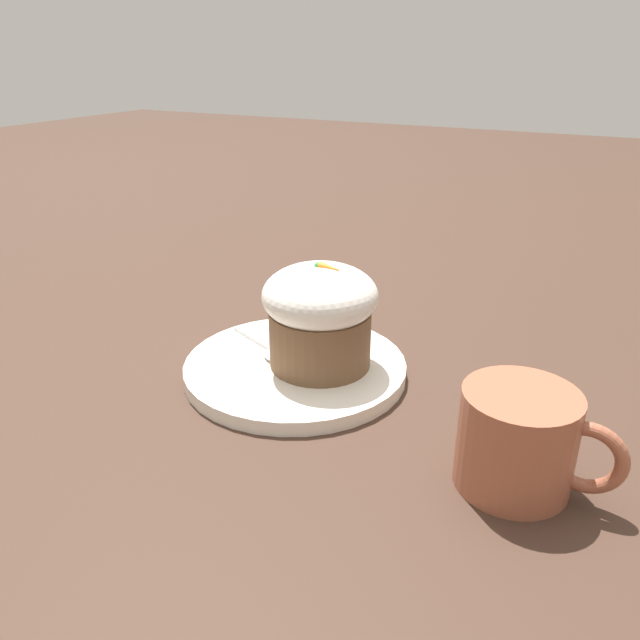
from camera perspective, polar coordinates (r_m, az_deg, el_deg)
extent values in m
plane|color=#3D281E|center=(0.62, -2.26, -4.97)|extent=(4.00, 4.00, 0.00)
cylinder|color=white|center=(0.62, -2.27, -4.40)|extent=(0.22, 0.22, 0.01)
cylinder|color=brown|center=(0.60, 0.00, -1.64)|extent=(0.10, 0.10, 0.06)
ellipsoid|color=white|center=(0.58, 0.00, 2.27)|extent=(0.11, 0.11, 0.06)
cone|color=orange|center=(0.56, 0.97, 4.72)|extent=(0.02, 0.01, 0.01)
sphere|color=green|center=(0.57, -0.11, 4.90)|extent=(0.01, 0.01, 0.01)
cube|color=silver|center=(0.66, -5.86, -1.67)|extent=(0.07, 0.04, 0.00)
ellipsoid|color=silver|center=(0.62, -3.36, -3.05)|extent=(0.05, 0.04, 0.01)
cylinder|color=#9E563D|center=(0.48, 17.49, -10.39)|extent=(0.08, 0.08, 0.08)
torus|color=#9E563D|center=(0.48, 23.12, -11.51)|extent=(0.06, 0.01, 0.06)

